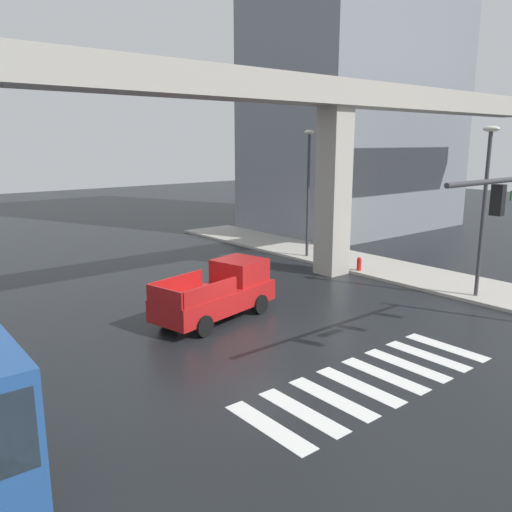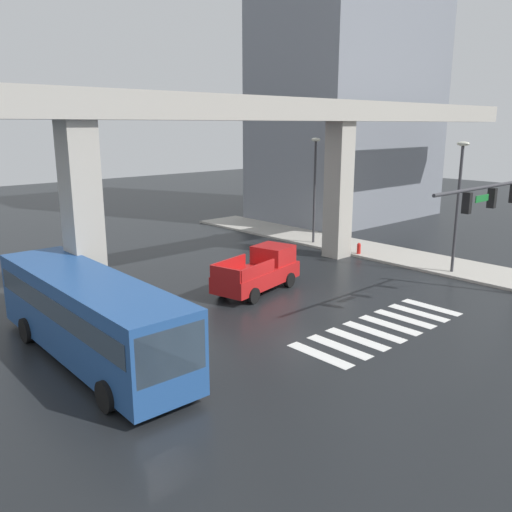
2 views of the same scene
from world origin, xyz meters
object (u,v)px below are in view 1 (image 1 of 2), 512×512
fire_hydrant (359,265)px  street_lamp_mid_block (308,179)px  street_lamp_near_corner (485,193)px  pickup_truck (220,292)px

fire_hydrant → street_lamp_mid_block: bearing=84.5°
street_lamp_near_corner → street_lamp_mid_block: same height
street_lamp_mid_block → fire_hydrant: bearing=-95.5°
street_lamp_mid_block → fire_hydrant: (-0.40, -4.19, -4.13)m
street_lamp_mid_block → fire_hydrant: 5.89m
street_lamp_near_corner → street_lamp_mid_block: size_ratio=1.00×
fire_hydrant → street_lamp_near_corner: bearing=-86.2°
pickup_truck → fire_hydrant: bearing=6.4°
pickup_truck → fire_hydrant: size_ratio=6.34×
pickup_truck → street_lamp_mid_block: size_ratio=0.74×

